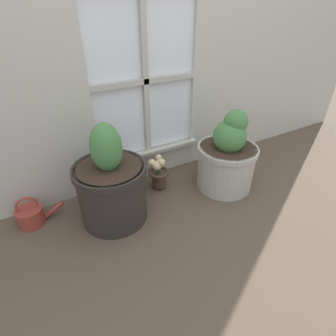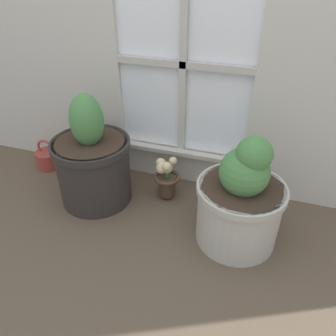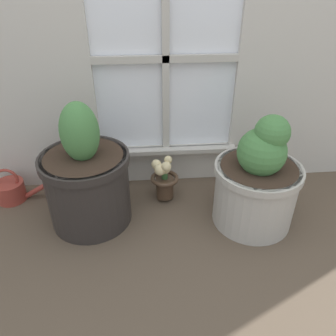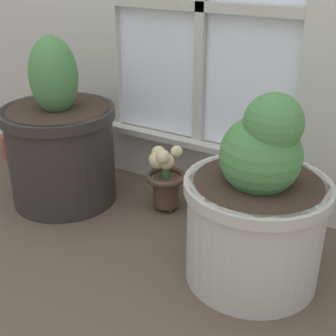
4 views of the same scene
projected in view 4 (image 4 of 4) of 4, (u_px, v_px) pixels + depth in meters
name	position (u px, v px, depth m)	size (l,w,h in m)	color
ground_plane	(104.00, 266.00, 1.45)	(10.00, 10.00, 0.00)	brown
potted_plant_left	(61.00, 142.00, 1.75)	(0.42, 0.42, 0.63)	#2D2826
potted_plant_right	(256.00, 209.00, 1.31)	(0.41, 0.41, 0.57)	#B7B2A8
flower_vase	(165.00, 177.00, 1.72)	(0.15, 0.15, 0.25)	#473323
watering_can	(20.00, 144.00, 2.19)	(0.28, 0.15, 0.20)	#99382D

